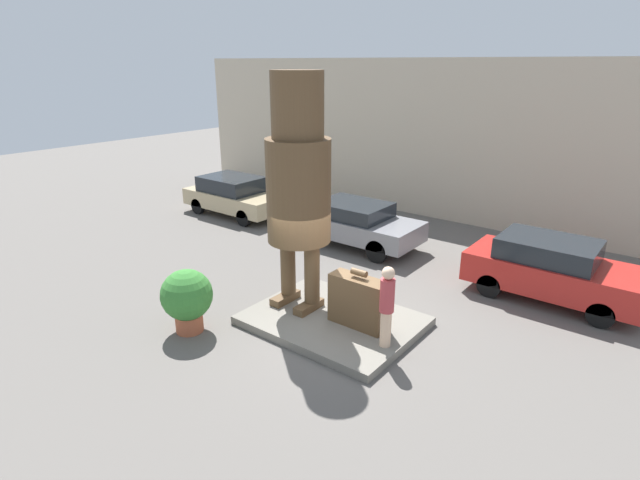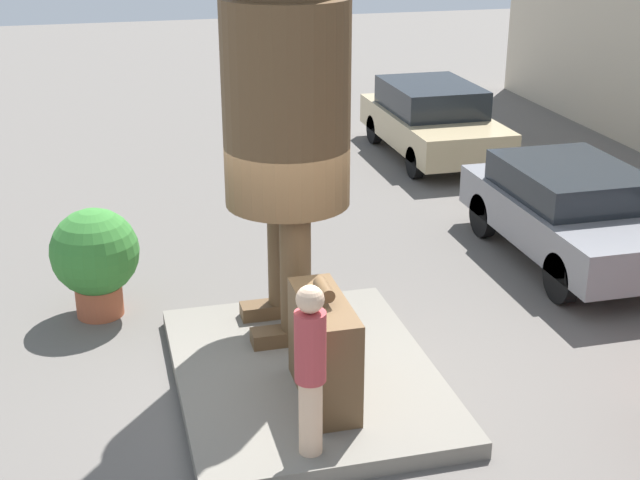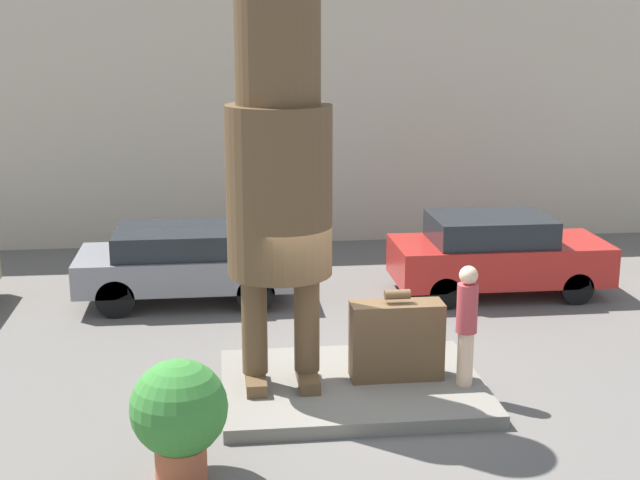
# 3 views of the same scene
# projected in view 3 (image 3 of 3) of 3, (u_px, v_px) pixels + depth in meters

# --- Properties ---
(ground_plane) EXTENTS (60.00, 60.00, 0.00)m
(ground_plane) POSITION_uv_depth(u_px,v_px,m) (352.00, 393.00, 12.84)
(ground_plane) COLOR #605B56
(pedestal) EXTENTS (3.73, 2.86, 0.19)m
(pedestal) POSITION_uv_depth(u_px,v_px,m) (352.00, 387.00, 12.82)
(pedestal) COLOR slate
(pedestal) RESTS_ON ground_plane
(building_backdrop) EXTENTS (28.00, 0.60, 5.83)m
(building_backdrop) POSITION_uv_depth(u_px,v_px,m) (294.00, 120.00, 21.17)
(building_backdrop) COLOR beige
(building_backdrop) RESTS_ON ground_plane
(statue_figure) EXTENTS (1.45, 1.45, 5.34)m
(statue_figure) POSITION_uv_depth(u_px,v_px,m) (279.00, 166.00, 11.97)
(statue_figure) COLOR brown
(statue_figure) RESTS_ON pedestal
(giant_suitcase) EXTENTS (1.33, 0.47, 1.33)m
(giant_suitcase) POSITION_uv_depth(u_px,v_px,m) (396.00, 340.00, 12.78)
(giant_suitcase) COLOR brown
(giant_suitcase) RESTS_ON pedestal
(tourist) EXTENTS (0.30, 0.30, 1.75)m
(tourist) POSITION_uv_depth(u_px,v_px,m) (467.00, 320.00, 12.43)
(tourist) COLOR beige
(tourist) RESTS_ON pedestal
(parked_car_grey) EXTENTS (4.07, 1.89, 1.42)m
(parked_car_grey) POSITION_uv_depth(u_px,v_px,m) (184.00, 261.00, 16.88)
(parked_car_grey) COLOR gray
(parked_car_grey) RESTS_ON ground_plane
(parked_car_red) EXTENTS (4.12, 1.80, 1.57)m
(parked_car_red) POSITION_uv_depth(u_px,v_px,m) (497.00, 253.00, 17.30)
(parked_car_red) COLOR #B2231E
(parked_car_red) RESTS_ON ground_plane
(planter_pot) EXTENTS (1.14, 1.14, 1.46)m
(planter_pot) POSITION_uv_depth(u_px,v_px,m) (179.00, 413.00, 10.25)
(planter_pot) COLOR #AD5638
(planter_pot) RESTS_ON ground_plane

